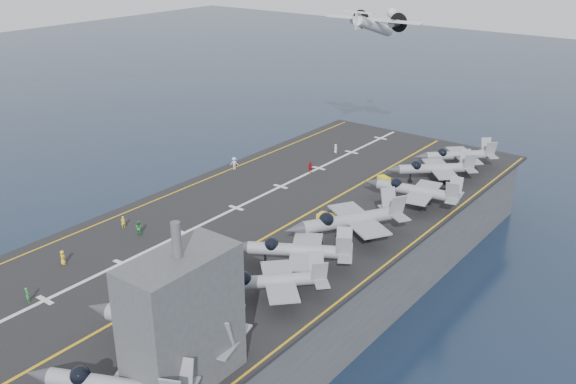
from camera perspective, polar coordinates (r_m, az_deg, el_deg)
The scene contains 27 objects.
ground at distance 90.58m, azimuth -1.55°, elevation -8.40°, with size 500.00×500.00×0.00m, color #142135.
hull at distance 88.12m, azimuth -1.59°, elevation -5.61°, with size 36.00×90.00×10.00m, color #56595E.
flight_deck at distance 85.80m, azimuth -1.62°, elevation -2.54°, with size 38.00×92.00×0.40m, color black.
foul_line at distance 84.02m, azimuth -0.03°, elevation -2.93°, with size 0.35×90.00×0.02m, color gold.
landing_centerline at distance 89.28m, azimuth -4.62°, elevation -1.42°, with size 0.50×90.00×0.02m, color silver.
deck_edge_port at distance 96.46m, azimuth -9.51°, elevation 0.20°, with size 0.25×90.00×0.02m, color gold.
deck_edge_stbd at distance 76.62m, azimuth 9.27°, elevation -5.91°, with size 0.25×90.00×0.02m, color gold.
island_superstructure at distance 53.82m, azimuth -9.47°, elevation -9.92°, with size 5.00×10.00×15.00m, color #56595E, non-canonical shape.
fighter_jet_1 at distance 60.21m, azimuth -10.39°, elevation -11.50°, with size 18.32×14.66×5.56m, color #939BA4, non-canonical shape.
fighter_jet_2 at distance 67.00m, azimuth -1.40°, elevation -7.80°, with size 15.50×15.59×4.58m, color #99A0A9, non-canonical shape.
fighter_jet_3 at distance 72.67m, azimuth 0.97°, elevation -5.09°, with size 16.81×15.18×4.86m, color gray, non-canonical shape.
fighter_jet_4 at distance 79.68m, azimuth 5.73°, elevation -2.37°, with size 17.19×18.95×5.48m, color gray, non-canonical shape.
fighter_jet_6 at distance 90.61m, azimuth 11.43°, elevation 0.19°, with size 15.21×11.48×4.80m, color gray, non-canonical shape.
fighter_jet_7 at distance 99.80m, azimuth 12.97°, elevation 2.14°, with size 16.16×15.88×4.72m, color #9AA4AC, non-canonical shape.
fighter_jet_8 at distance 106.88m, azimuth 15.01°, elevation 3.26°, with size 15.54×15.42×4.56m, color gray, non-canonical shape.
tow_cart_a at distance 71.03m, azimuth -6.83°, elevation -7.64°, with size 2.28×1.71×1.24m, color #E7B10E, non-canonical shape.
tow_cart_b at distance 84.15m, azimuth 3.44°, elevation -2.43°, with size 2.38×1.64×1.37m, color yellow, non-canonical shape.
tow_cart_c at distance 98.34m, azimuth 8.52°, elevation 1.05°, with size 2.20×1.85×1.13m, color yellow, non-canonical shape.
crew_0 at distance 78.60m, azimuth -19.39°, elevation -5.51°, with size 1.26×1.19×1.75m, color yellow.
crew_1 at distance 85.60m, azimuth -14.45°, elevation -2.60°, with size 0.93×1.14×1.64m, color yellow.
crew_2 at distance 83.18m, azimuth -13.11°, elevation -3.12°, with size 1.30×1.02×1.91m, color green.
crew_3 at distance 103.27m, azimuth -4.80°, elevation 2.55°, with size 1.48×1.38×2.05m, color silver.
crew_4 at distance 101.59m, azimuth 1.99°, elevation 2.21°, with size 1.28×1.29×1.82m, color #B90B14.
crew_5 at distance 110.93m, azimuth 4.25°, elevation 3.87°, with size 1.16×1.09×1.60m, color silver.
crew_6 at distance 72.40m, azimuth -22.15°, elevation -8.47°, with size 1.22×1.06×1.70m, color green.
crew_7 at distance 73.08m, azimuth -8.37°, elevation -6.60°, with size 1.21×1.07×1.68m, color silver.
transport_plane at distance 129.33m, azimuth 7.62°, elevation 14.42°, with size 20.75×14.41×4.83m, color white, non-canonical shape.
Camera 1 is at (49.12, -60.29, 46.44)m, focal length 40.00 mm.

